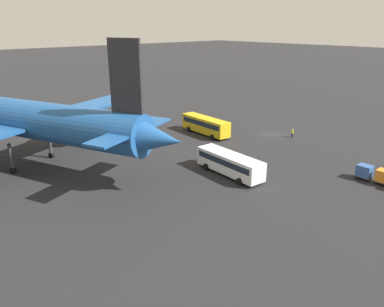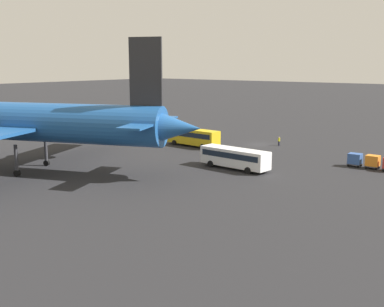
{
  "view_description": "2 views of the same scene",
  "coord_description": "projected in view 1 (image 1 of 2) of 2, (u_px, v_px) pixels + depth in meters",
  "views": [
    {
      "loc": [
        -41.72,
        59.86,
        20.82
      ],
      "look_at": [
        -7.26,
        28.27,
        4.46
      ],
      "focal_mm": 35.0,
      "sensor_mm": 36.0,
      "label": 1
    },
    {
      "loc": [
        -46.73,
        82.26,
        15.79
      ],
      "look_at": [
        -5.15,
        28.33,
        2.95
      ],
      "focal_mm": 45.0,
      "sensor_mm": 36.0,
      "label": 2
    }
  ],
  "objects": [
    {
      "name": "shuttle_bus_near",
      "position": [
        205.0,
        124.0,
        73.36
      ],
      "size": [
        11.7,
        3.64,
        3.33
      ],
      "rotation": [
        0.0,
        0.0,
        -0.07
      ],
      "color": "gold",
      "rests_on": "ground"
    },
    {
      "name": "cargo_cart_blue",
      "position": [
        364.0,
        171.0,
        52.36
      ],
      "size": [
        2.03,
        1.72,
        2.06
      ],
      "rotation": [
        0.0,
        0.0,
        0.02
      ],
      "color": "#38383D",
      "rests_on": "ground"
    },
    {
      "name": "cargo_cart_orange",
      "position": [
        384.0,
        176.0,
        50.58
      ],
      "size": [
        2.03,
        1.72,
        2.06
      ],
      "rotation": [
        0.0,
        0.0,
        0.02
      ],
      "color": "#38383D",
      "rests_on": "ground"
    },
    {
      "name": "worker_person",
      "position": [
        292.0,
        133.0,
        71.69
      ],
      "size": [
        0.38,
        0.38,
        1.74
      ],
      "color": "#1E1E2D",
      "rests_on": "ground"
    },
    {
      "name": "ground_plane",
      "position": [
        272.0,
        134.0,
        74.09
      ],
      "size": [
        600.0,
        600.0,
        0.0
      ],
      "primitive_type": "plane",
      "color": "#232326"
    },
    {
      "name": "shuttle_bus_far",
      "position": [
        230.0,
        163.0,
        53.69
      ],
      "size": [
        11.48,
        3.91,
        3.09
      ],
      "rotation": [
        0.0,
        0.0,
        -0.08
      ],
      "color": "white",
      "rests_on": "ground"
    },
    {
      "name": "airplane",
      "position": [
        19.0,
        119.0,
        56.29
      ],
      "size": [
        53.85,
        46.75,
        19.18
      ],
      "rotation": [
        0.0,
        0.0,
        0.37
      ],
      "color": "#1E5193",
      "rests_on": "ground"
    }
  ]
}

